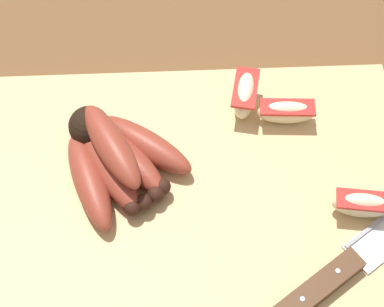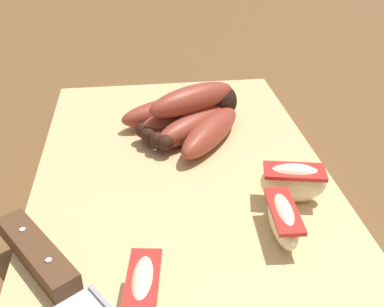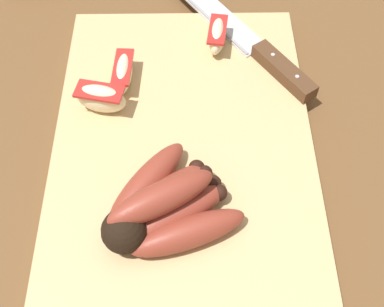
# 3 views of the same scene
# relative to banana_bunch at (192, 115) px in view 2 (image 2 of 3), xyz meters

# --- Properties ---
(ground_plane) EXTENTS (6.00, 6.00, 0.00)m
(ground_plane) POSITION_rel_banana_bunch_xyz_m (-0.08, 0.01, -0.04)
(ground_plane) COLOR brown
(cutting_board) EXTENTS (0.46, 0.30, 0.02)m
(cutting_board) POSITION_rel_banana_bunch_xyz_m (-0.08, 0.02, -0.03)
(cutting_board) COLOR tan
(cutting_board) RESTS_ON ground_plane
(banana_bunch) EXTENTS (0.15, 0.15, 0.06)m
(banana_bunch) POSITION_rel_banana_bunch_xyz_m (0.00, 0.00, 0.00)
(banana_bunch) COLOR black
(banana_bunch) RESTS_ON cutting_board
(chefs_knife) EXTENTS (0.25, 0.18, 0.02)m
(chefs_knife) POSITION_rel_banana_bunch_xyz_m (-0.23, 0.12, -0.01)
(chefs_knife) COLOR silver
(chefs_knife) RESTS_ON cutting_board
(apple_wedge_near) EXTENTS (0.04, 0.06, 0.04)m
(apple_wedge_near) POSITION_rel_banana_bunch_xyz_m (-0.14, -0.07, -0.00)
(apple_wedge_near) COLOR beige
(apple_wedge_near) RESTS_ON cutting_board
(apple_wedge_middle) EXTENTS (0.07, 0.03, 0.03)m
(apple_wedge_middle) POSITION_rel_banana_bunch_xyz_m (-0.19, -0.05, -0.00)
(apple_wedge_middle) COLOR beige
(apple_wedge_middle) RESTS_ON cutting_board
(apple_wedge_far) EXTENTS (0.06, 0.03, 0.03)m
(apple_wedge_far) POSITION_rel_banana_bunch_xyz_m (-0.25, 0.07, -0.00)
(apple_wedge_far) COLOR beige
(apple_wedge_far) RESTS_ON cutting_board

